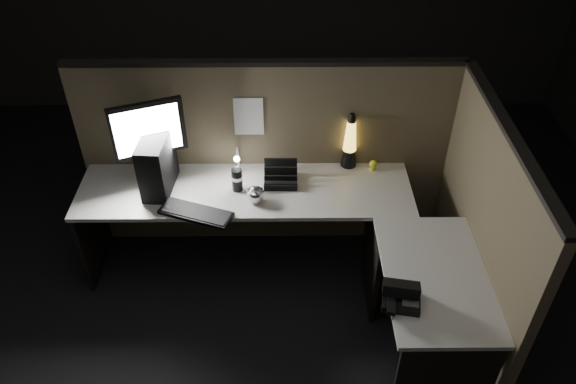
{
  "coord_description": "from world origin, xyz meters",
  "views": [
    {
      "loc": [
        0.12,
        -2.41,
        3.15
      ],
      "look_at": [
        0.15,
        0.35,
        0.91
      ],
      "focal_mm": 35.0,
      "sensor_mm": 36.0,
      "label": 1
    }
  ],
  "objects_px": {
    "desk_phone": "(401,295)",
    "keyboard": "(196,213)",
    "pc_tower": "(157,164)",
    "lava_lamp": "(350,144)",
    "monitor": "(149,136)"
  },
  "relations": [
    {
      "from": "lava_lamp",
      "to": "keyboard",
      "type": "bearing_deg",
      "value": -152.61
    },
    {
      "from": "pc_tower",
      "to": "desk_phone",
      "type": "xyz_separation_m",
      "value": [
        1.49,
        -1.02,
        -0.15
      ]
    },
    {
      "from": "monitor",
      "to": "desk_phone",
      "type": "distance_m",
      "value": 1.91
    },
    {
      "from": "desk_phone",
      "to": "monitor",
      "type": "bearing_deg",
      "value": 154.71
    },
    {
      "from": "desk_phone",
      "to": "keyboard",
      "type": "bearing_deg",
      "value": 159.2
    },
    {
      "from": "lava_lamp",
      "to": "desk_phone",
      "type": "bearing_deg",
      "value": -82.47
    },
    {
      "from": "pc_tower",
      "to": "lava_lamp",
      "type": "height_order",
      "value": "lava_lamp"
    },
    {
      "from": "monitor",
      "to": "lava_lamp",
      "type": "bearing_deg",
      "value": -13.31
    },
    {
      "from": "keyboard",
      "to": "pc_tower",
      "type": "bearing_deg",
      "value": 153.54
    },
    {
      "from": "lava_lamp",
      "to": "desk_phone",
      "type": "distance_m",
      "value": 1.29
    },
    {
      "from": "monitor",
      "to": "desk_phone",
      "type": "bearing_deg",
      "value": -56.45
    },
    {
      "from": "monitor",
      "to": "desk_phone",
      "type": "xyz_separation_m",
      "value": [
        1.52,
        -1.09,
        -0.33
      ]
    },
    {
      "from": "monitor",
      "to": "lava_lamp",
      "type": "height_order",
      "value": "monitor"
    },
    {
      "from": "lava_lamp",
      "to": "desk_phone",
      "type": "relative_size",
      "value": 1.83
    },
    {
      "from": "keyboard",
      "to": "lava_lamp",
      "type": "height_order",
      "value": "lava_lamp"
    }
  ]
}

